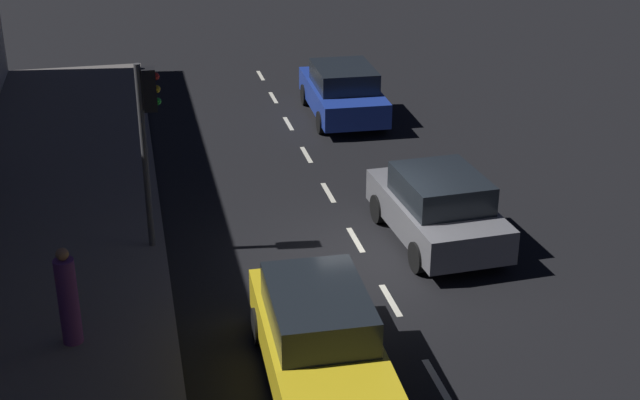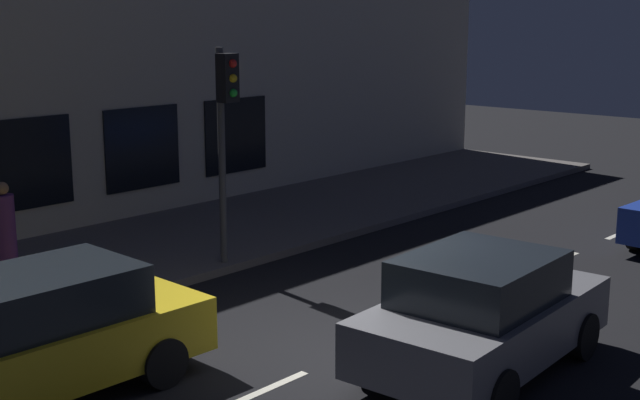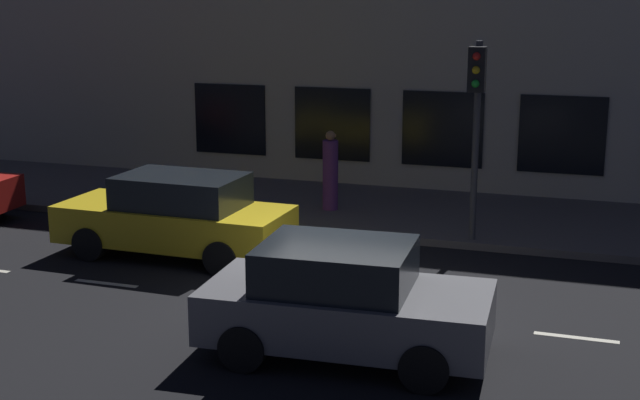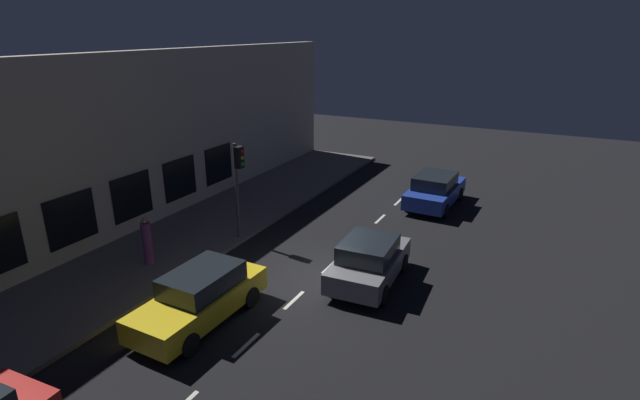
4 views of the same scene
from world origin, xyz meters
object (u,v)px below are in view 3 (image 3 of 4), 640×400
object	(u,v)px
traffic_light	(476,103)
parked_car_3	(344,301)
pedestrian_0	(330,173)
parked_car_2	(176,216)

from	to	relation	value
traffic_light	parked_car_3	distance (m)	6.22
parked_car_3	pedestrian_0	xyz separation A→B (m)	(7.40, 2.56, 0.19)
traffic_light	parked_car_2	distance (m)	6.05
pedestrian_0	parked_car_3	bearing A→B (deg)	-5.59
parked_car_2	pedestrian_0	world-z (taller)	pedestrian_0
traffic_light	parked_car_3	bearing A→B (deg)	171.74
traffic_light	pedestrian_0	world-z (taller)	traffic_light
parked_car_2	parked_car_3	distance (m)	5.60
traffic_light	parked_car_2	bearing A→B (deg)	113.81
traffic_light	parked_car_2	size ratio (longest dim) A/B	0.87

